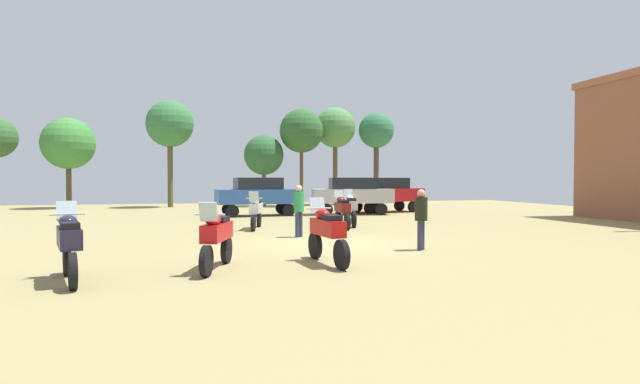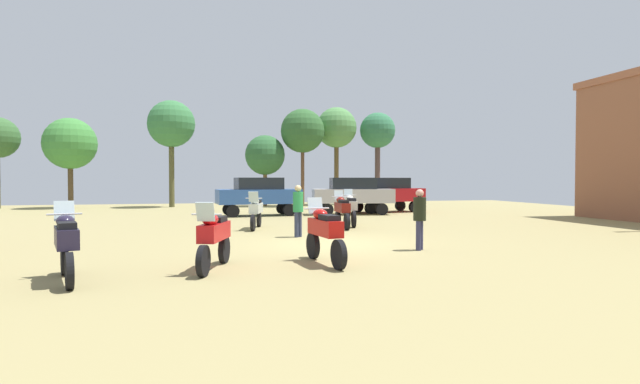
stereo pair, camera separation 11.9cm
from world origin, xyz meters
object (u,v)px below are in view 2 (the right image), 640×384
object	(u,v)px
tree_3	(265,155)
tree_7	(303,131)
tree_5	(70,144)
motorcycle_8	(66,243)
motorcycle_3	(214,236)
motorcycle_6	(350,208)
motorcycle_9	(256,210)
motorcycle_7	(342,210)
tree_4	(378,132)
tree_6	(171,125)
car_3	(386,192)
person_2	(298,207)
tree_2	(336,128)
car_1	(259,193)
car_2	(353,193)
person_1	(420,215)
motorcycle_5	(325,232)

from	to	relation	value
tree_3	tree_7	xyz separation A→B (m)	(2.63, -0.48, 1.72)
tree_3	tree_5	distance (m)	12.89
motorcycle_8	motorcycle_3	bearing A→B (deg)	-5.17
motorcycle_6	motorcycle_8	bearing A→B (deg)	-123.62
motorcycle_9	motorcycle_7	bearing A→B (deg)	-173.90
tree_4	tree_7	distance (m)	6.04
motorcycle_9	tree_6	distance (m)	17.44
car_3	person_2	xyz separation A→B (m)	(-7.20, -10.79, -0.16)
tree_2	motorcycle_6	bearing A→B (deg)	-103.09
car_1	motorcycle_9	bearing A→B (deg)	167.14
car_3	tree_7	xyz separation A→B (m)	(-3.46, 7.50, 4.17)
car_2	person_1	size ratio (longest dim) A/B	2.74
motorcycle_6	tree_6	xyz separation A→B (m)	(-8.12, 15.68, 4.92)
tree_7	motorcycle_9	bearing A→B (deg)	-107.52
motorcycle_9	person_2	bearing A→B (deg)	124.21
car_3	tree_3	size ratio (longest dim) A/B	0.90
motorcycle_3	motorcycle_8	distance (m)	2.76
car_2	car_1	bearing A→B (deg)	95.20
motorcycle_5	car_2	world-z (taller)	car_2
person_1	tree_7	xyz separation A→B (m)	(1.11, 21.96, 4.39)
motorcycle_9	motorcycle_3	bearing A→B (deg)	92.16
car_2	tree_7	size ratio (longest dim) A/B	0.65
car_2	car_3	size ratio (longest dim) A/B	0.98
tree_4	tree_2	bearing A→B (deg)	173.61
motorcycle_3	motorcycle_6	bearing A→B (deg)	-105.90
motorcycle_3	motorcycle_7	bearing A→B (deg)	-105.80
motorcycle_7	person_1	size ratio (longest dim) A/B	1.30
person_2	tree_5	world-z (taller)	tree_5
motorcycle_6	motorcycle_7	distance (m)	1.14
motorcycle_8	tree_4	world-z (taller)	tree_4
motorcycle_9	person_2	world-z (taller)	person_2
motorcycle_8	car_3	bearing A→B (deg)	35.19
motorcycle_6	tree_3	bearing A→B (deg)	104.51
motorcycle_3	car_3	world-z (taller)	car_3
person_2	motorcycle_8	bearing A→B (deg)	-173.96
motorcycle_9	tree_6	size ratio (longest dim) A/B	0.30
tree_4	tree_7	size ratio (longest dim) A/B	1.01
car_3	tree_5	size ratio (longest dim) A/B	0.76
motorcycle_6	person_2	bearing A→B (deg)	-121.41
car_2	motorcycle_5	bearing A→B (deg)	168.05
motorcycle_7	tree_7	xyz separation A→B (m)	(1.54, 15.80, 4.62)
motorcycle_3	person_2	distance (m)	6.00
car_1	car_2	xyz separation A→B (m)	(5.07, -0.19, 0.00)
tree_4	tree_3	bearing A→B (deg)	-177.23
car_3	person_1	bearing A→B (deg)	151.34
motorcycle_3	motorcycle_6	xyz separation A→B (m)	(5.63, 8.75, 0.02)
motorcycle_9	tree_6	world-z (taller)	tree_6
motorcycle_3	car_3	size ratio (longest dim) A/B	0.47
motorcycle_3	motorcycle_6	world-z (taller)	motorcycle_6
tree_6	person_1	bearing A→B (deg)	-70.85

